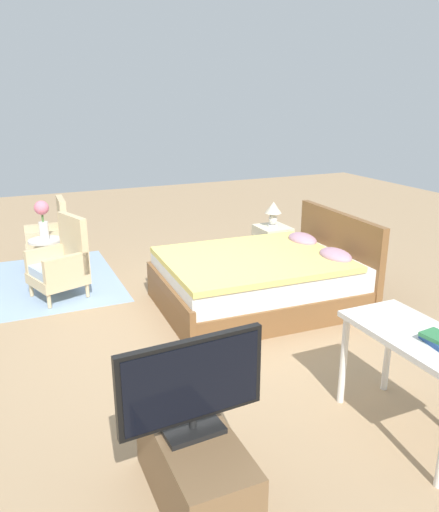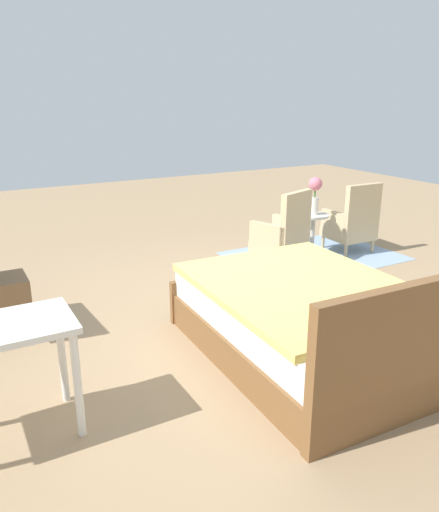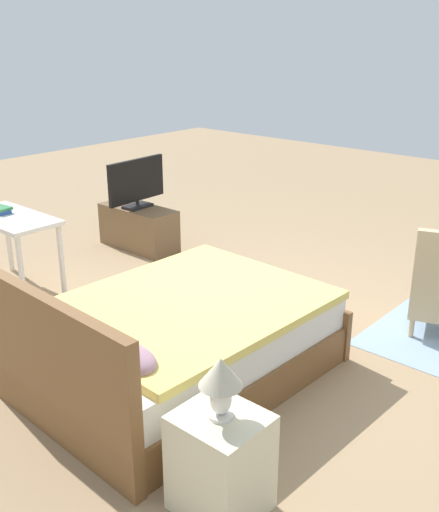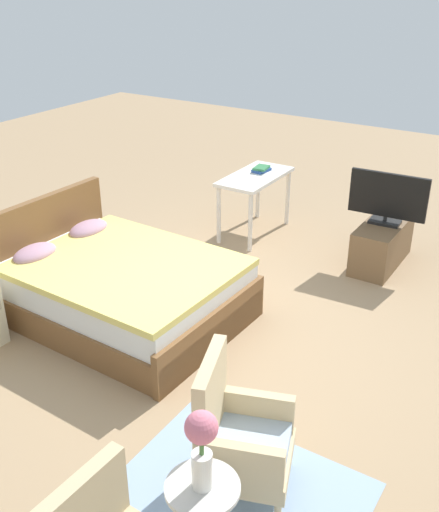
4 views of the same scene
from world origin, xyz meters
name	(u,v)px [view 3 (image 3 of 4)]	position (x,y,z in m)	size (l,w,h in m)	color
ground_plane	(238,325)	(0.00, 0.00, 0.00)	(16.00, 16.00, 0.00)	#A38460
bed	(175,342)	(-0.21, 0.95, 0.30)	(1.60, 2.15, 0.96)	brown
nightstand	(221,463)	(-1.28, 1.68, 0.28)	(0.44, 0.41, 0.57)	beige
table_lamp	(221,379)	(-1.28, 1.68, 0.78)	(0.22, 0.22, 0.33)	silver
tv_stand	(139,227)	(2.12, -0.76, 0.24)	(0.96, 0.40, 0.48)	brown
tv_flatscreen	(136,183)	(2.12, -0.76, 0.77)	(0.22, 0.81, 0.55)	black
vanity_desk	(11,227)	(2.12, 0.82, 0.63)	(1.04, 0.52, 0.74)	silver
book_stack	(0,210)	(2.27, 0.83, 0.77)	(0.24, 0.17, 0.06)	#284C8E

